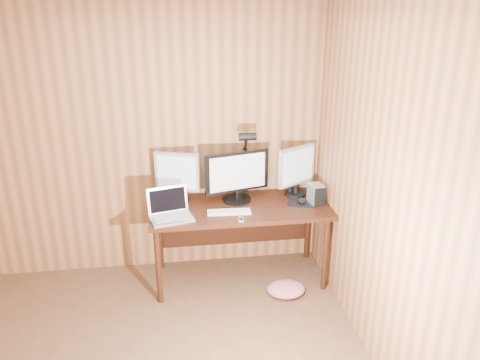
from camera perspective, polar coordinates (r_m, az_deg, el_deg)
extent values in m
plane|color=#985F37|center=(4.39, -12.93, 4.15)|extent=(4.00, 0.00, 4.00)
plane|color=#985F37|center=(2.85, 21.33, -6.13)|extent=(0.00, 4.00, 4.00)
cube|color=black|center=(4.24, -0.09, -3.42)|extent=(1.60, 0.70, 0.04)
cube|color=black|center=(4.64, -0.64, -4.90)|extent=(1.48, 0.02, 0.51)
cylinder|color=black|center=(4.13, -9.92, -10.37)|extent=(0.05, 0.05, 0.71)
cylinder|color=black|center=(4.63, -9.76, -6.66)|extent=(0.05, 0.05, 0.71)
cylinder|color=black|center=(4.31, 10.36, -8.93)|extent=(0.05, 0.05, 0.71)
cylinder|color=black|center=(4.80, 8.25, -5.54)|extent=(0.05, 0.05, 0.71)
cylinder|color=black|center=(4.34, -0.37, -2.40)|extent=(0.26, 0.26, 0.02)
cylinder|color=black|center=(4.32, -0.38, -1.81)|extent=(0.04, 0.04, 0.08)
cube|color=black|center=(4.23, -0.38, 1.02)|extent=(0.60, 0.19, 0.38)
cube|color=silver|center=(4.22, -0.27, 0.92)|extent=(0.52, 0.14, 0.32)
cylinder|color=black|center=(4.37, -7.50, -2.42)|extent=(0.20, 0.20, 0.02)
cylinder|color=black|center=(4.35, -7.53, -1.77)|extent=(0.04, 0.04, 0.09)
cube|color=#B4B4B8|center=(4.27, -7.67, 0.99)|extent=(0.40, 0.17, 0.36)
cube|color=silver|center=(4.25, -7.77, 0.89)|extent=(0.34, 0.12, 0.31)
cylinder|color=black|center=(4.50, 6.77, -1.66)|extent=(0.20, 0.20, 0.02)
cylinder|color=black|center=(4.48, 6.80, -1.01)|extent=(0.04, 0.04, 0.09)
cube|color=#B4B4B8|center=(4.40, 6.92, 1.74)|extent=(0.39, 0.24, 0.37)
cube|color=silver|center=(4.38, 7.13, 1.67)|extent=(0.33, 0.19, 0.32)
cube|color=silver|center=(4.01, -8.34, -4.65)|extent=(0.39, 0.32, 0.02)
cube|color=silver|center=(4.07, -8.84, -2.37)|extent=(0.35, 0.13, 0.23)
cube|color=black|center=(4.07, -8.84, -2.37)|extent=(0.31, 0.11, 0.19)
cube|color=#B2B2B7|center=(4.01, -8.35, -4.52)|extent=(0.32, 0.21, 0.00)
cube|color=silver|center=(4.09, -1.33, -3.92)|extent=(0.39, 0.13, 0.02)
cube|color=white|center=(4.09, -1.34, -3.79)|extent=(0.36, 0.11, 0.00)
cube|color=black|center=(4.32, 7.45, -2.77)|extent=(0.29, 0.26, 0.00)
ellipsoid|color=black|center=(4.31, 7.47, -2.51)|extent=(0.08, 0.12, 0.04)
cube|color=silver|center=(4.31, 9.25, -1.70)|extent=(0.14, 0.17, 0.18)
cube|color=black|center=(4.24, 9.73, -2.10)|extent=(0.11, 0.02, 0.17)
cube|color=silver|center=(3.96, 0.13, -4.84)|extent=(0.05, 0.09, 0.01)
cube|color=black|center=(3.96, 0.13, -4.76)|extent=(0.04, 0.06, 0.00)
cylinder|color=black|center=(4.52, 6.12, -0.81)|extent=(0.05, 0.05, 0.13)
cube|color=black|center=(4.52, 0.57, -1.64)|extent=(0.05, 0.06, 0.06)
cylinder|color=black|center=(4.44, 0.58, 1.07)|extent=(0.03, 0.03, 0.44)
sphere|color=black|center=(4.37, 0.59, 3.76)|extent=(0.05, 0.05, 0.05)
cylinder|color=black|center=(4.28, 0.73, 4.55)|extent=(0.02, 0.15, 0.18)
cylinder|color=black|center=(4.18, 0.92, 5.31)|extent=(0.16, 0.07, 0.07)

